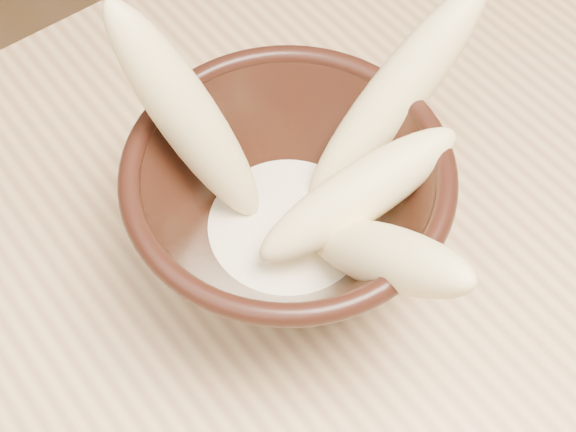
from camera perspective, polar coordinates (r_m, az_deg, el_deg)
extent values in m
cylinder|color=tan|center=(1.06, 8.73, 4.80)|extent=(0.05, 0.05, 0.71)
cylinder|color=black|center=(0.49, 0.00, -2.66)|extent=(0.08, 0.08, 0.01)
cylinder|color=black|center=(0.48, 0.00, -1.55)|extent=(0.08, 0.08, 0.01)
torus|color=black|center=(0.42, 0.00, 3.16)|extent=(0.18, 0.18, 0.01)
cylinder|color=beige|center=(0.47, 0.00, -1.03)|extent=(0.10, 0.10, 0.01)
ellipsoid|color=#F9E093|center=(0.43, -7.10, 6.95)|extent=(0.07, 0.11, 0.15)
ellipsoid|color=#F9E093|center=(0.46, 7.59, 8.41)|extent=(0.14, 0.03, 0.13)
ellipsoid|color=#F9E093|center=(0.43, 4.91, 1.45)|extent=(0.13, 0.06, 0.07)
ellipsoid|color=#F9E093|center=(0.41, 6.77, -2.82)|extent=(0.04, 0.12, 0.11)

